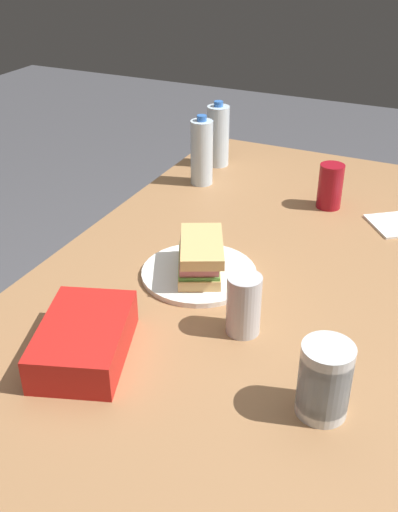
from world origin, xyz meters
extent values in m
plane|color=#4C4C51|center=(0.00, 0.00, 0.00)|extent=(8.00, 8.00, 0.00)
cube|color=#9E7047|center=(0.00, 0.00, 0.70)|extent=(1.57, 0.94, 0.04)
cylinder|color=brown|center=(-0.70, -0.39, 0.34)|extent=(0.07, 0.07, 0.68)
cylinder|color=white|center=(0.09, -0.12, 0.73)|extent=(0.26, 0.26, 0.01)
cube|color=#DBB26B|center=(0.09, -0.12, 0.75)|extent=(0.19, 0.16, 0.02)
cube|color=#599E3F|center=(0.09, -0.12, 0.76)|extent=(0.18, 0.15, 0.01)
cube|color=#C6727A|center=(0.09, -0.12, 0.78)|extent=(0.18, 0.14, 0.02)
cube|color=yellow|center=(0.09, -0.12, 0.79)|extent=(0.17, 0.14, 0.01)
cube|color=#DBB26B|center=(0.10, -0.11, 0.80)|extent=(0.19, 0.16, 0.02)
cylinder|color=maroon|center=(-0.38, 0.05, 0.78)|extent=(0.07, 0.07, 0.12)
cube|color=red|center=(0.42, -0.19, 0.76)|extent=(0.27, 0.22, 0.07)
cylinder|color=silver|center=(-0.54, -0.35, 0.82)|extent=(0.07, 0.07, 0.19)
cylinder|color=blue|center=(-0.54, -0.35, 0.92)|extent=(0.03, 0.03, 0.02)
cylinder|color=silver|center=(0.38, 0.24, 0.77)|extent=(0.08, 0.08, 0.09)
cylinder|color=silver|center=(0.38, 0.24, 0.79)|extent=(0.08, 0.08, 0.09)
cylinder|color=silver|center=(0.38, 0.24, 0.81)|extent=(0.08, 0.08, 0.09)
cylinder|color=silver|center=(-0.38, -0.33, 0.82)|extent=(0.06, 0.06, 0.19)
cylinder|color=blue|center=(-0.38, -0.33, 0.92)|extent=(0.03, 0.03, 0.02)
cylinder|color=silver|center=(0.23, 0.05, 0.78)|extent=(0.07, 0.07, 0.12)
cube|color=white|center=(-0.35, 0.24, 0.73)|extent=(0.18, 0.18, 0.01)
camera|label=1|loc=(1.10, 0.36, 1.43)|focal=41.71mm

